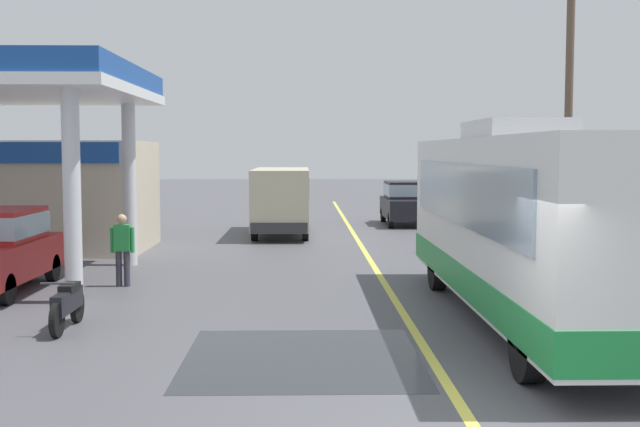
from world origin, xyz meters
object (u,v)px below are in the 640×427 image
Objects in this scene: coach_bus_main at (529,227)px; motorcycle_parked_forecourt at (68,304)px; minibus_opposing_lane at (281,195)px; car_trailing_behind_bus at (405,201)px; pedestrian_by_shop at (122,246)px; pedestrian_near_pump at (24,242)px.

coach_bus_main is 6.13× the size of motorcycle_parked_forecourt.
minibus_opposing_lane is 16.16m from motorcycle_parked_forecourt.
minibus_opposing_lane is 6.47m from car_trailing_behind_bus.
pedestrian_by_shop is at bearing -118.81° from car_trailing_behind_bus.
minibus_opposing_lane is 11.83m from pedestrian_by_shop.
minibus_opposing_lane reaches higher than pedestrian_near_pump.
pedestrian_near_pump and pedestrian_by_shop have the same top height.
coach_bus_main is 19.20m from car_trailing_behind_bus.
motorcycle_parked_forecourt is at bearing -101.80° from minibus_opposing_lane.
minibus_opposing_lane is 3.69× the size of pedestrian_by_shop.
pedestrian_by_shop is at bearing 90.47° from motorcycle_parked_forecourt.
coach_bus_main reaches higher than pedestrian_near_pump.
pedestrian_near_pump is (-10.76, 4.73, -0.79)m from coach_bus_main.
coach_bus_main is at bearing -90.55° from car_trailing_behind_bus.
car_trailing_behind_bus is (8.38, 19.75, 0.57)m from motorcycle_parked_forecourt.
pedestrian_near_pump is at bearing -127.15° from car_trailing_behind_bus.
pedestrian_near_pump is (-5.86, -10.48, -0.54)m from minibus_opposing_lane.
car_trailing_behind_bus is at bearing 52.85° from pedestrian_near_pump.
coach_bus_main is 2.63× the size of car_trailing_behind_bus.
car_trailing_behind_bus reaches higher than pedestrian_near_pump.
pedestrian_by_shop is at bearing 154.78° from coach_bus_main.
minibus_opposing_lane is at bearing 107.85° from coach_bus_main.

